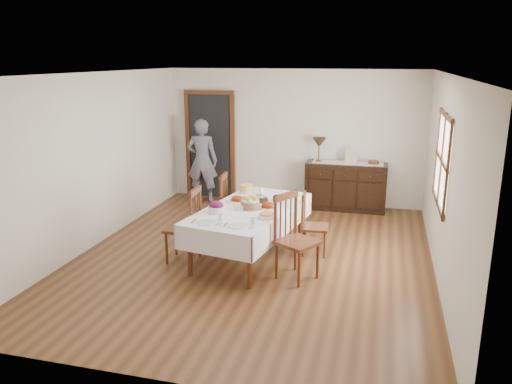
% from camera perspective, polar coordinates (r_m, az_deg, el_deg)
% --- Properties ---
extents(ground, '(6.00, 6.00, 0.00)m').
position_cam_1_polar(ground, '(7.32, -0.20, -7.39)').
color(ground, brown).
extents(room_shell, '(5.02, 6.02, 2.65)m').
position_cam_1_polar(room_shell, '(7.30, -0.47, 5.96)').
color(room_shell, silver).
rests_on(room_shell, ground).
extents(dining_table, '(1.48, 2.34, 0.75)m').
position_cam_1_polar(dining_table, '(7.10, -0.73, -2.47)').
color(dining_table, white).
rests_on(dining_table, ground).
extents(chair_left_near, '(0.46, 0.46, 1.07)m').
position_cam_1_polar(chair_left_near, '(7.07, -7.98, -3.68)').
color(chair_left_near, '#562915').
rests_on(chair_left_near, ground).
extents(chair_left_far, '(0.47, 0.47, 1.04)m').
position_cam_1_polar(chair_left_far, '(7.96, -4.69, -1.54)').
color(chair_left_far, '#562915').
rests_on(chair_left_far, ground).
extents(chair_right_near, '(0.64, 0.64, 1.13)m').
position_cam_1_polar(chair_right_near, '(6.49, 4.38, -5.07)').
color(chair_right_near, '#562915').
rests_on(chair_right_near, ground).
extents(chair_right_far, '(0.41, 0.41, 0.92)m').
position_cam_1_polar(chair_right_far, '(7.33, 6.38, -3.59)').
color(chair_right_far, '#562915').
rests_on(chair_right_far, ground).
extents(sideboard, '(1.50, 0.54, 0.90)m').
position_cam_1_polar(sideboard, '(9.58, 10.21, 0.66)').
color(sideboard, black).
rests_on(sideboard, ground).
extents(person, '(0.59, 0.41, 1.77)m').
position_cam_1_polar(person, '(9.91, -6.17, 3.89)').
color(person, slate).
rests_on(person, ground).
extents(bread_basket, '(0.27, 0.27, 0.19)m').
position_cam_1_polar(bread_basket, '(6.99, -0.66, -1.32)').
color(bread_basket, brown).
rests_on(bread_basket, dining_table).
extents(egg_basket, '(0.27, 0.27, 0.10)m').
position_cam_1_polar(egg_basket, '(7.37, 0.32, -0.75)').
color(egg_basket, black).
rests_on(egg_basket, dining_table).
extents(ham_platter_a, '(0.33, 0.33, 0.11)m').
position_cam_1_polar(ham_platter_a, '(7.34, -2.15, -0.91)').
color(ham_platter_a, silver).
rests_on(ham_platter_a, dining_table).
extents(ham_platter_b, '(0.27, 0.27, 0.11)m').
position_cam_1_polar(ham_platter_b, '(7.01, 1.37, -1.65)').
color(ham_platter_b, silver).
rests_on(ham_platter_b, dining_table).
extents(beet_bowl, '(0.22, 0.22, 0.17)m').
position_cam_1_polar(beet_bowl, '(6.83, -4.56, -1.77)').
color(beet_bowl, silver).
rests_on(beet_bowl, dining_table).
extents(carrot_bowl, '(0.22, 0.22, 0.09)m').
position_cam_1_polar(carrot_bowl, '(7.37, 2.78, -0.76)').
color(carrot_bowl, silver).
rests_on(carrot_bowl, dining_table).
extents(pineapple_bowl, '(0.21, 0.21, 0.13)m').
position_cam_1_polar(pineapple_bowl, '(7.81, -1.07, 0.34)').
color(pineapple_bowl, '#D2B684').
rests_on(pineapple_bowl, dining_table).
extents(casserole_dish, '(0.26, 0.26, 0.07)m').
position_cam_1_polar(casserole_dish, '(6.60, 1.30, -2.73)').
color(casserole_dish, silver).
rests_on(casserole_dish, dining_table).
extents(butter_dish, '(0.15, 0.11, 0.07)m').
position_cam_1_polar(butter_dish, '(6.95, -1.95, -1.78)').
color(butter_dish, silver).
rests_on(butter_dish, dining_table).
extents(setting_left, '(0.44, 0.31, 0.10)m').
position_cam_1_polar(setting_left, '(6.47, -5.21, -3.27)').
color(setting_left, silver).
rests_on(setting_left, dining_table).
extents(setting_right, '(0.44, 0.31, 0.10)m').
position_cam_1_polar(setting_right, '(6.31, -1.50, -3.67)').
color(setting_right, silver).
rests_on(setting_right, dining_table).
extents(glass_far_a, '(0.07, 0.07, 0.11)m').
position_cam_1_polar(glass_far_a, '(7.72, 0.59, 0.11)').
color(glass_far_a, white).
rests_on(glass_far_a, dining_table).
extents(glass_far_b, '(0.06, 0.06, 0.09)m').
position_cam_1_polar(glass_far_b, '(7.60, 3.70, -0.23)').
color(glass_far_b, white).
rests_on(glass_far_b, dining_table).
extents(runner, '(1.30, 0.35, 0.01)m').
position_cam_1_polar(runner, '(9.48, 10.44, 3.31)').
color(runner, silver).
rests_on(runner, sideboard).
extents(table_lamp, '(0.26, 0.26, 0.46)m').
position_cam_1_polar(table_lamp, '(9.44, 7.23, 5.56)').
color(table_lamp, brown).
rests_on(table_lamp, sideboard).
extents(picture_frame, '(0.22, 0.08, 0.28)m').
position_cam_1_polar(picture_frame, '(9.42, 10.83, 4.06)').
color(picture_frame, '#BDB18E').
rests_on(picture_frame, sideboard).
extents(deco_bowl, '(0.20, 0.20, 0.06)m').
position_cam_1_polar(deco_bowl, '(9.48, 13.29, 3.31)').
color(deco_bowl, '#562915').
rests_on(deco_bowl, sideboard).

